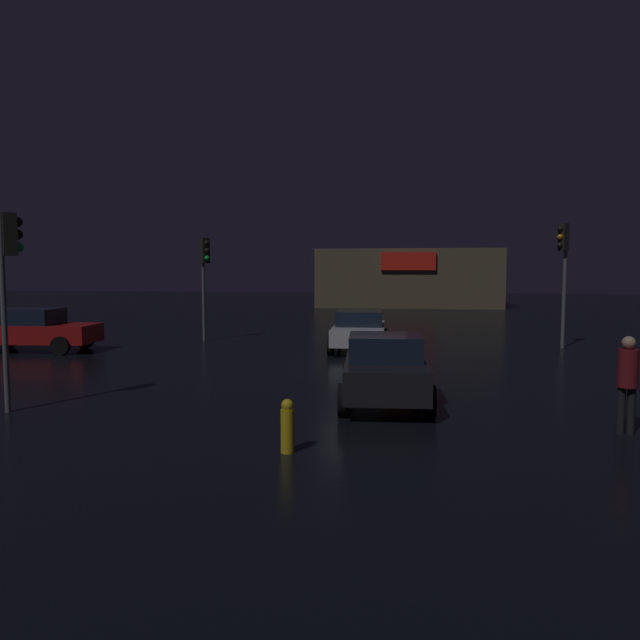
# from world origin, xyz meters

# --- Properties ---
(ground_plane) EXTENTS (120.00, 120.00, 0.00)m
(ground_plane) POSITION_xyz_m (0.00, 0.00, 0.00)
(ground_plane) COLOR black
(store_building) EXTENTS (14.19, 7.54, 4.53)m
(store_building) POSITION_xyz_m (1.08, 31.30, 2.27)
(store_building) COLOR brown
(store_building) RESTS_ON ground
(traffic_signal_main) EXTENTS (0.42, 0.42, 4.04)m
(traffic_signal_main) POSITION_xyz_m (-6.62, -6.75, 3.06)
(traffic_signal_main) COLOR #595B60
(traffic_signal_main) RESTS_ON ground
(traffic_signal_opposite) EXTENTS (0.43, 0.41, 4.19)m
(traffic_signal_opposite) POSITION_xyz_m (-6.93, 5.67, 3.11)
(traffic_signal_opposite) COLOR #595B60
(traffic_signal_opposite) RESTS_ON ground
(traffic_signal_cross_left) EXTENTS (0.43, 0.41, 4.60)m
(traffic_signal_cross_left) POSITION_xyz_m (6.89, 5.45, 3.33)
(traffic_signal_cross_left) COLOR #595B60
(traffic_signal_cross_left) RESTS_ON ground
(car_near) EXTENTS (2.16, 4.39, 1.44)m
(car_near) POSITION_xyz_m (-0.45, 3.76, 0.74)
(car_near) COLOR #B7B7BF
(car_near) RESTS_ON ground
(car_far) EXTENTS (2.13, 3.98, 1.52)m
(car_far) POSITION_xyz_m (0.86, -4.86, 0.76)
(car_far) COLOR black
(car_far) RESTS_ON ground
(car_crossing) EXTENTS (4.59, 2.22, 1.53)m
(car_crossing) POSITION_xyz_m (-12.00, 1.71, 0.78)
(car_crossing) COLOR #A51414
(car_crossing) RESTS_ON ground
(pedestrian) EXTENTS (0.39, 0.39, 1.74)m
(pedestrian) POSITION_xyz_m (5.18, -6.71, 1.02)
(pedestrian) COLOR black
(pedestrian) RESTS_ON ground
(fire_hydrant) EXTENTS (0.22, 0.22, 0.86)m
(fire_hydrant) POSITION_xyz_m (-0.50, -8.65, 0.43)
(fire_hydrant) COLOR gold
(fire_hydrant) RESTS_ON ground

